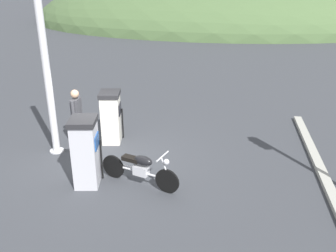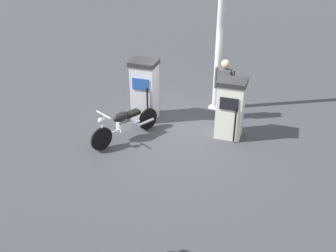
{
  "view_description": "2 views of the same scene",
  "coord_description": "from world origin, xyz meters",
  "px_view_note": "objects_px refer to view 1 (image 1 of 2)",
  "views": [
    {
      "loc": [
        2.55,
        -8.82,
        4.85
      ],
      "look_at": [
        1.58,
        0.55,
        0.86
      ],
      "focal_mm": 39.81,
      "sensor_mm": 36.0,
      "label": 1
    },
    {
      "loc": [
        8.55,
        3.48,
        5.16
      ],
      "look_at": [
        1.26,
        0.15,
        0.77
      ],
      "focal_mm": 41.73,
      "sensor_mm": 36.0,
      "label": 2
    }
  ],
  "objects_px": {
    "fuel_pump_far": "(111,117)",
    "motorcycle_near_pump": "(140,168)",
    "fuel_pump_near": "(86,152)",
    "attendant_person": "(77,114)",
    "canopy_support_pole": "(48,84)"
  },
  "relations": [
    {
      "from": "motorcycle_near_pump",
      "to": "attendant_person",
      "type": "height_order",
      "value": "attendant_person"
    },
    {
      "from": "fuel_pump_near",
      "to": "motorcycle_near_pump",
      "type": "xyz_separation_m",
      "value": [
        1.28,
        0.08,
        -0.4
      ]
    },
    {
      "from": "canopy_support_pole",
      "to": "fuel_pump_near",
      "type": "bearing_deg",
      "value": -48.45
    },
    {
      "from": "motorcycle_near_pump",
      "to": "canopy_support_pole",
      "type": "bearing_deg",
      "value": 150.54
    },
    {
      "from": "motorcycle_near_pump",
      "to": "attendant_person",
      "type": "bearing_deg",
      "value": 138.45
    },
    {
      "from": "fuel_pump_far",
      "to": "fuel_pump_near",
      "type": "bearing_deg",
      "value": -90.0
    },
    {
      "from": "canopy_support_pole",
      "to": "attendant_person",
      "type": "bearing_deg",
      "value": 34.3
    },
    {
      "from": "motorcycle_near_pump",
      "to": "canopy_support_pole",
      "type": "relative_size",
      "value": 0.48
    },
    {
      "from": "attendant_person",
      "to": "canopy_support_pole",
      "type": "xyz_separation_m",
      "value": [
        -0.56,
        -0.38,
        1.0
      ]
    },
    {
      "from": "fuel_pump_far",
      "to": "motorcycle_near_pump",
      "type": "xyz_separation_m",
      "value": [
        1.28,
        -2.37,
        -0.33
      ]
    },
    {
      "from": "fuel_pump_near",
      "to": "motorcycle_near_pump",
      "type": "distance_m",
      "value": 1.35
    },
    {
      "from": "fuel_pump_far",
      "to": "motorcycle_near_pump",
      "type": "relative_size",
      "value": 0.79
    },
    {
      "from": "fuel_pump_far",
      "to": "motorcycle_near_pump",
      "type": "bearing_deg",
      "value": -61.51
    },
    {
      "from": "attendant_person",
      "to": "canopy_support_pole",
      "type": "height_order",
      "value": "canopy_support_pole"
    },
    {
      "from": "fuel_pump_far",
      "to": "motorcycle_near_pump",
      "type": "distance_m",
      "value": 2.71
    }
  ]
}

